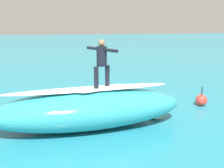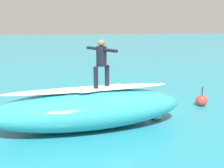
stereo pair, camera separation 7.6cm
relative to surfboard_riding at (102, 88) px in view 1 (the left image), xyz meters
The scene contains 11 objects.
ground_plane 2.65m from the surfboard_riding, 97.52° to the right, with size 120.00×120.00×0.00m, color teal.
wave_crest 0.89m from the surfboard_riding, ahead, with size 6.97×2.16×1.40m, color teal.
wave_foam_lip 0.49m from the surfboard_riding, ahead, with size 5.92×0.76×0.08m, color white.
surfboard_riding is the anchor object (origin of this frame).
surfer_riding 1.01m from the surfboard_riding, ahead, with size 0.93×1.40×1.67m.
surfboard_paddling 3.89m from the surfboard_riding, 110.85° to the right, with size 2.07×0.57×0.06m, color #EAE5C6.
surfer_paddling 3.94m from the surfboard_riding, 111.77° to the right, with size 1.37×1.21×0.30m.
buoy_marker 5.21m from the surfboard_riding, 159.38° to the right, with size 0.51×0.51×0.87m.
foam_patch_near 2.64m from the surfboard_riding, 166.86° to the right, with size 0.50×0.46×0.15m, color white.
foam_patch_mid 5.07m from the surfboard_riding, 120.36° to the right, with size 1.10×1.10×0.17m, color white.
foam_patch_far 3.08m from the surfboard_riding, 86.88° to the right, with size 1.10×1.00×0.08m, color white.
Camera 1 is at (1.55, 11.87, 3.84)m, focal length 45.49 mm.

